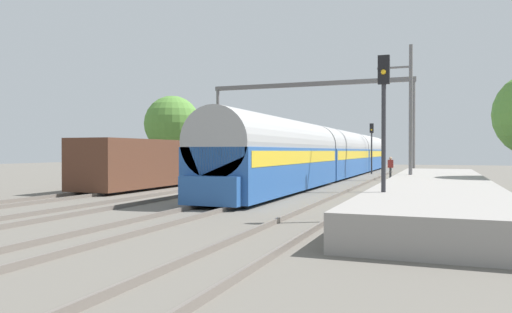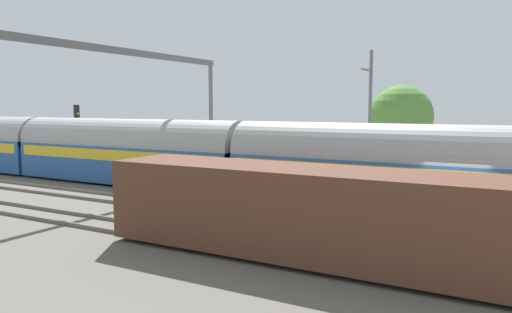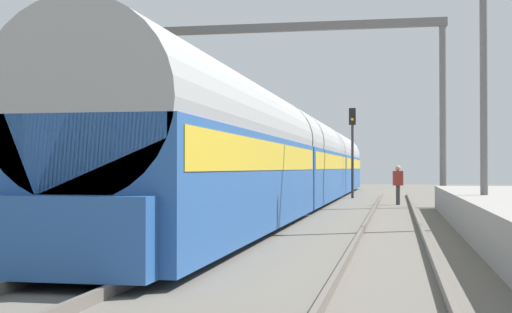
% 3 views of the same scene
% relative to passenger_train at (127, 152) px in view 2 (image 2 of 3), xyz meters
% --- Properties ---
extents(ground, '(120.00, 120.00, 0.00)m').
position_rel_passenger_train_xyz_m(ground, '(-2.07, -18.83, -1.97)').
color(ground, '#645F57').
extents(track_far_west, '(1.52, 60.00, 0.16)m').
position_rel_passenger_train_xyz_m(track_far_west, '(-8.27, -18.83, -1.89)').
color(track_far_west, '#6A625A').
rests_on(track_far_west, ground).
extents(track_west, '(1.52, 60.00, 0.16)m').
position_rel_passenger_train_xyz_m(track_west, '(-4.13, -18.83, -1.89)').
color(track_west, '#6A625A').
rests_on(track_west, ground).
extents(track_east, '(1.52, 60.00, 0.16)m').
position_rel_passenger_train_xyz_m(track_east, '(0.00, -18.83, -1.89)').
color(track_east, '#6A625A').
rests_on(track_east, ground).
extents(track_far_east, '(1.52, 60.00, 0.16)m').
position_rel_passenger_train_xyz_m(track_far_east, '(4.13, -18.83, -1.89)').
color(track_far_east, '#6A625A').
rests_on(track_far_east, ground).
extents(platform, '(4.40, 28.00, 0.90)m').
position_rel_passenger_train_xyz_m(platform, '(7.95, -16.83, -1.52)').
color(platform, gray).
rests_on(platform, ground).
extents(passenger_train, '(2.93, 49.20, 3.82)m').
position_rel_passenger_train_xyz_m(passenger_train, '(0.00, 0.00, 0.00)').
color(passenger_train, '#28569E').
rests_on(passenger_train, ground).
extents(freight_car, '(2.80, 13.00, 2.70)m').
position_rel_passenger_train_xyz_m(freight_car, '(-8.27, -15.10, -0.50)').
color(freight_car, '#563323').
rests_on(freight_car, ground).
extents(person_crossing, '(0.46, 0.38, 1.73)m').
position_rel_passenger_train_xyz_m(person_crossing, '(4.30, -0.38, -0.94)').
color(person_crossing, '#3B3B3B').
rests_on(person_crossing, ground).
extents(railway_signal_far, '(0.36, 0.30, 4.83)m').
position_rel_passenger_train_xyz_m(railway_signal_far, '(1.92, 6.49, 1.13)').
color(railway_signal_far, '#2D2D33').
rests_on(railway_signal_far, ground).
extents(catenary_gantry, '(16.80, 0.28, 7.86)m').
position_rel_passenger_train_xyz_m(catenary_gantry, '(-2.07, -2.01, 3.95)').
color(catenary_gantry, slate).
rests_on(catenary_gantry, ground).
extents(catenary_pole_east_mid, '(1.90, 0.20, 8.00)m').
position_rel_passenger_train_xyz_m(catenary_pole_east_mid, '(6.49, -13.08, 2.18)').
color(catenary_pole_east_mid, slate).
rests_on(catenary_pole_east_mid, ground).
extents(tree_east_background, '(4.36, 4.36, 6.20)m').
position_rel_passenger_train_xyz_m(tree_east_background, '(12.63, -13.57, 2.04)').
color(tree_east_background, '#4C3826').
rests_on(tree_east_background, ground).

